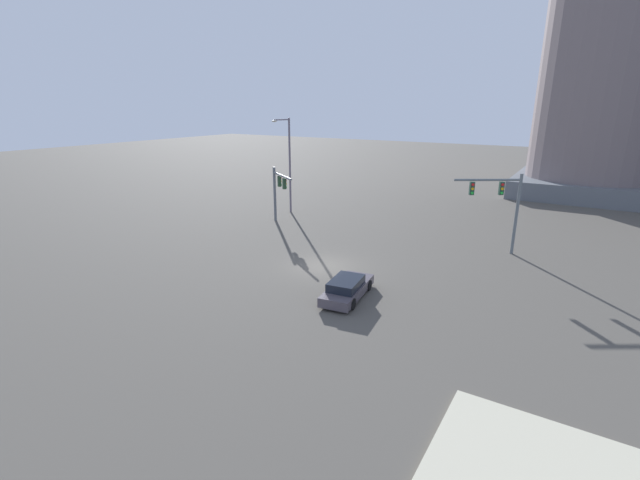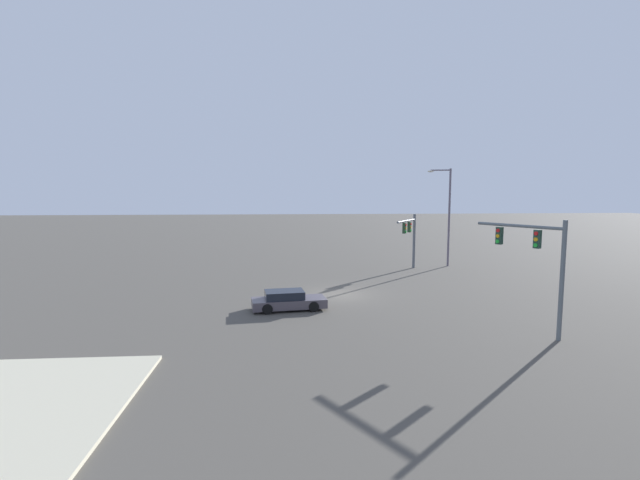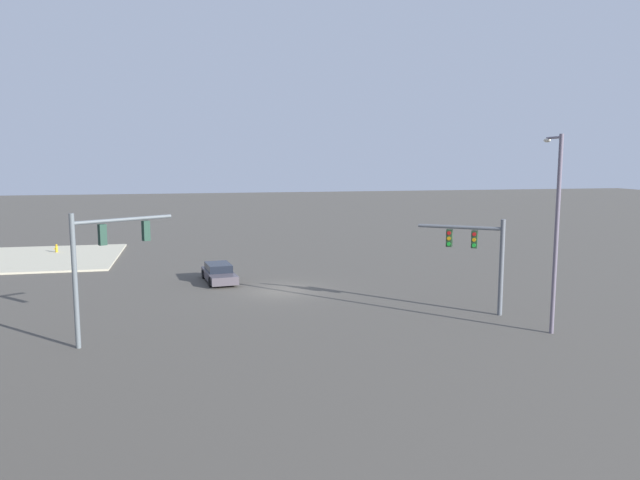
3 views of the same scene
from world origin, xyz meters
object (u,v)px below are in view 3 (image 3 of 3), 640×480
object	(u,v)px
traffic_signal_near_corner	(101,253)
traffic_signal_opposite_side	(481,250)
streetlamp_curved_arm	(555,222)
sedan_car_approaching	(219,273)
fire_hydrant_on_curb	(56,248)

from	to	relation	value
traffic_signal_near_corner	traffic_signal_opposite_side	size ratio (longest dim) A/B	1.16
streetlamp_curved_arm	sedan_car_approaching	distance (m)	22.14
streetlamp_curved_arm	traffic_signal_near_corner	bearing A→B (deg)	95.42
traffic_signal_opposite_side	sedan_car_approaching	world-z (taller)	traffic_signal_opposite_side
streetlamp_curved_arm	sedan_car_approaching	size ratio (longest dim) A/B	1.98
traffic_signal_near_corner	sedan_car_approaching	distance (m)	14.45
fire_hydrant_on_curb	streetlamp_curved_arm	bearing A→B (deg)	133.11
streetlamp_curved_arm	fire_hydrant_on_curb	bearing A→B (deg)	55.87
traffic_signal_opposite_side	sedan_car_approaching	bearing A→B (deg)	-6.21
traffic_signal_opposite_side	fire_hydrant_on_curb	world-z (taller)	traffic_signal_opposite_side
traffic_signal_near_corner	traffic_signal_opposite_side	world-z (taller)	traffic_signal_near_corner
streetlamp_curved_arm	fire_hydrant_on_curb	world-z (taller)	streetlamp_curved_arm
traffic_signal_near_corner	fire_hydrant_on_curb	world-z (taller)	traffic_signal_near_corner
fire_hydrant_on_curb	traffic_signal_near_corner	bearing A→B (deg)	105.26
traffic_signal_near_corner	fire_hydrant_on_curb	xyz separation A→B (m)	(7.54, -27.65, -3.63)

